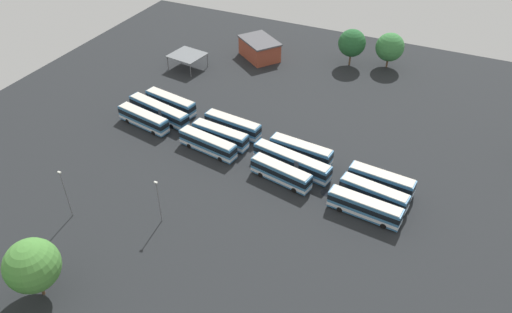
% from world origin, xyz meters
% --- Properties ---
extents(ground_plane, '(128.07, 128.07, 0.00)m').
position_xyz_m(ground_plane, '(0.00, 0.00, 0.00)').
color(ground_plane, black).
extents(bus_row0_slot0, '(11.61, 3.48, 3.46)m').
position_xyz_m(bus_row0_slot0, '(-24.19, -0.56, 1.83)').
color(bus_row0_slot0, teal).
rests_on(bus_row0_slot0, ground_plane).
extents(bus_row0_slot1, '(11.86, 4.04, 3.46)m').
position_xyz_m(bus_row0_slot1, '(-23.87, 3.37, 1.83)').
color(bus_row0_slot1, teal).
rests_on(bus_row0_slot1, ground_plane).
extents(bus_row0_slot2, '(12.36, 3.61, 3.46)m').
position_xyz_m(bus_row0_slot2, '(-23.36, 7.24, 1.83)').
color(bus_row0_slot2, teal).
rests_on(bus_row0_slot2, ground_plane).
extents(bus_row1_slot0, '(12.31, 3.58, 3.46)m').
position_xyz_m(bus_row1_slot0, '(-8.45, -2.86, 1.83)').
color(bus_row1_slot0, teal).
rests_on(bus_row1_slot0, ground_plane).
extents(bus_row1_slot1, '(15.56, 5.04, 3.46)m').
position_xyz_m(bus_row1_slot1, '(-8.19, 1.01, 1.83)').
color(bus_row1_slot1, teal).
rests_on(bus_row1_slot1, ground_plane).
extents(bus_row1_slot2, '(11.80, 4.62, 3.46)m').
position_xyz_m(bus_row1_slot2, '(-7.65, 4.92, 1.83)').
color(bus_row1_slot2, teal).
rests_on(bus_row1_slot2, ground_plane).
extents(bus_row2_slot0, '(12.35, 3.74, 3.46)m').
position_xyz_m(bus_row2_slot0, '(7.10, -5.05, 1.83)').
color(bus_row2_slot0, teal).
rests_on(bus_row2_slot0, ground_plane).
extents(bus_row2_slot1, '(12.03, 3.67, 3.46)m').
position_xyz_m(bus_row2_slot1, '(7.68, -0.91, 1.83)').
color(bus_row2_slot1, teal).
rests_on(bus_row2_slot1, ground_plane).
extents(bus_row2_slot2, '(12.51, 4.35, 3.46)m').
position_xyz_m(bus_row2_slot2, '(8.48, 2.68, 1.83)').
color(bus_row2_slot2, teal).
rests_on(bus_row2_slot2, ground_plane).
extents(bus_row3_slot0, '(12.63, 4.53, 3.46)m').
position_xyz_m(bus_row3_slot0, '(23.28, -7.23, 1.83)').
color(bus_row3_slot0, teal).
rests_on(bus_row3_slot0, ground_plane).
extents(bus_row3_slot1, '(15.54, 5.55, 3.46)m').
position_xyz_m(bus_row3_slot1, '(23.59, -3.24, 1.83)').
color(bus_row3_slot1, teal).
rests_on(bus_row3_slot1, ground_plane).
extents(bus_row3_slot2, '(12.48, 4.62, 3.46)m').
position_xyz_m(bus_row3_slot2, '(24.80, 0.63, 1.83)').
color(bus_row3_slot2, teal).
rests_on(bus_row3_slot2, ground_plane).
extents(depot_building, '(12.99, 12.26, 4.94)m').
position_xyz_m(depot_building, '(16.75, -38.83, 2.49)').
color(depot_building, '#99422D').
rests_on(depot_building, ground_plane).
extents(maintenance_shelter, '(8.78, 8.31, 3.63)m').
position_xyz_m(maintenance_shelter, '(30.46, -25.93, 3.45)').
color(maintenance_shelter, slate).
rests_on(maintenance_shelter, ground_plane).
extents(lamp_post_near_entrance, '(0.56, 0.28, 9.27)m').
position_xyz_m(lamp_post_near_entrance, '(19.91, 27.57, 5.06)').
color(lamp_post_near_entrance, slate).
rests_on(lamp_post_near_entrance, ground_plane).
extents(lamp_post_by_building, '(0.56, 0.28, 8.26)m').
position_xyz_m(lamp_post_by_building, '(5.94, 22.33, 4.55)').
color(lamp_post_by_building, slate).
rests_on(lamp_post_by_building, ground_plane).
extents(tree_west_edge, '(6.94, 6.94, 8.84)m').
position_xyz_m(tree_west_edge, '(-14.41, -47.55, 5.37)').
color(tree_west_edge, brown).
rests_on(tree_west_edge, ground_plane).
extents(tree_northeast, '(6.78, 6.78, 9.30)m').
position_xyz_m(tree_northeast, '(-5.60, -44.76, 5.90)').
color(tree_northeast, brown).
rests_on(tree_northeast, ground_plane).
extents(tree_east_edge, '(7.41, 7.41, 9.64)m').
position_xyz_m(tree_east_edge, '(12.75, 41.37, 5.93)').
color(tree_east_edge, brown).
rests_on(tree_east_edge, ground_plane).
extents(puddle_near_shelter, '(1.96, 1.96, 0.01)m').
position_xyz_m(puddle_near_shelter, '(-16.04, 4.46, 0.00)').
color(puddle_near_shelter, black).
rests_on(puddle_near_shelter, ground_plane).
extents(puddle_front_lane, '(2.20, 2.20, 0.01)m').
position_xyz_m(puddle_front_lane, '(-27.24, -4.86, 0.00)').
color(puddle_front_lane, black).
rests_on(puddle_front_lane, ground_plane).
extents(puddle_back_corner, '(3.52, 3.52, 0.01)m').
position_xyz_m(puddle_back_corner, '(-7.45, -7.22, 0.00)').
color(puddle_back_corner, black).
rests_on(puddle_back_corner, ground_plane).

